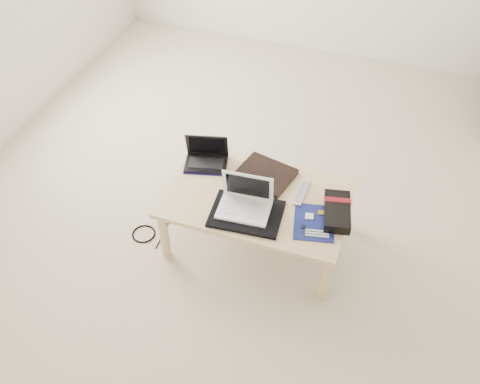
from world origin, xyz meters
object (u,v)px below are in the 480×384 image
(gpu_box, at_px, (337,212))
(netbook, at_px, (206,158))
(coffee_table, at_px, (257,202))
(white_laptop, at_px, (245,202))

(gpu_box, bearing_deg, netbook, 168.26)
(coffee_table, height_order, gpu_box, gpu_box)
(coffee_table, distance_m, gpu_box, 0.49)
(netbook, bearing_deg, white_laptop, -40.29)
(netbook, relative_size, gpu_box, 0.95)
(white_laptop, distance_m, gpu_box, 0.53)
(netbook, height_order, white_laptop, white_laptop)
(coffee_table, relative_size, gpu_box, 3.40)
(coffee_table, bearing_deg, netbook, 155.22)
(coffee_table, bearing_deg, gpu_box, 0.31)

